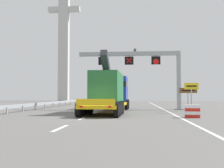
{
  "coord_description": "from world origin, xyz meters",
  "views": [
    {
      "loc": [
        3.08,
        -18.44,
        1.57
      ],
      "look_at": [
        0.72,
        8.71,
        2.72
      ],
      "focal_mm": 42.82,
      "sensor_mm": 36.0,
      "label": 1
    }
  ],
  "objects_px": {
    "heavy_haul_truck_yellow": "(111,91)",
    "bridge_pylon_distant": "(64,26)",
    "exit_sign_yellow": "(191,91)",
    "overhead_lane_gantry": "(142,63)",
    "tourist_info_sign_brown": "(188,93)",
    "crash_barrier_striped": "(192,111)"
  },
  "relations": [
    {
      "from": "heavy_haul_truck_yellow",
      "to": "bridge_pylon_distant",
      "type": "height_order",
      "value": "bridge_pylon_distant"
    },
    {
      "from": "heavy_haul_truck_yellow",
      "to": "exit_sign_yellow",
      "type": "relative_size",
      "value": 5.3
    },
    {
      "from": "overhead_lane_gantry",
      "to": "bridge_pylon_distant",
      "type": "relative_size",
      "value": 0.27
    },
    {
      "from": "crash_barrier_striped",
      "to": "bridge_pylon_distant",
      "type": "xyz_separation_m",
      "value": [
        -23.94,
        54.14,
        20.81
      ]
    },
    {
      "from": "overhead_lane_gantry",
      "to": "tourist_info_sign_brown",
      "type": "relative_size",
      "value": 4.98
    },
    {
      "from": "tourist_info_sign_brown",
      "to": "heavy_haul_truck_yellow",
      "type": "bearing_deg",
      "value": -174.29
    },
    {
      "from": "exit_sign_yellow",
      "to": "bridge_pylon_distant",
      "type": "distance_m",
      "value": 58.15
    },
    {
      "from": "heavy_haul_truck_yellow",
      "to": "crash_barrier_striped",
      "type": "distance_m",
      "value": 9.53
    },
    {
      "from": "overhead_lane_gantry",
      "to": "exit_sign_yellow",
      "type": "distance_m",
      "value": 7.33
    },
    {
      "from": "tourist_info_sign_brown",
      "to": "bridge_pylon_distant",
      "type": "xyz_separation_m",
      "value": [
        -25.16,
        46.42,
        19.48
      ]
    },
    {
      "from": "exit_sign_yellow",
      "to": "tourist_info_sign_brown",
      "type": "xyz_separation_m",
      "value": [
        0.17,
        2.42,
        -0.21
      ]
    },
    {
      "from": "overhead_lane_gantry",
      "to": "bridge_pylon_distant",
      "type": "distance_m",
      "value": 51.04
    },
    {
      "from": "overhead_lane_gantry",
      "to": "crash_barrier_striped",
      "type": "relative_size",
      "value": 10.96
    },
    {
      "from": "heavy_haul_truck_yellow",
      "to": "exit_sign_yellow",
      "type": "bearing_deg",
      "value": -12.73
    },
    {
      "from": "heavy_haul_truck_yellow",
      "to": "exit_sign_yellow",
      "type": "distance_m",
      "value": 7.56
    },
    {
      "from": "overhead_lane_gantry",
      "to": "crash_barrier_striped",
      "type": "height_order",
      "value": "overhead_lane_gantry"
    },
    {
      "from": "exit_sign_yellow",
      "to": "bridge_pylon_distant",
      "type": "xyz_separation_m",
      "value": [
        -24.99,
        48.84,
        19.27
      ]
    },
    {
      "from": "heavy_haul_truck_yellow",
      "to": "overhead_lane_gantry",
      "type": "bearing_deg",
      "value": 47.16
    },
    {
      "from": "crash_barrier_striped",
      "to": "bridge_pylon_distant",
      "type": "height_order",
      "value": "bridge_pylon_distant"
    },
    {
      "from": "overhead_lane_gantry",
      "to": "bridge_pylon_distant",
      "type": "height_order",
      "value": "bridge_pylon_distant"
    },
    {
      "from": "tourist_info_sign_brown",
      "to": "crash_barrier_striped",
      "type": "height_order",
      "value": "tourist_info_sign_brown"
    },
    {
      "from": "tourist_info_sign_brown",
      "to": "bridge_pylon_distant",
      "type": "bearing_deg",
      "value": 118.46
    }
  ]
}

